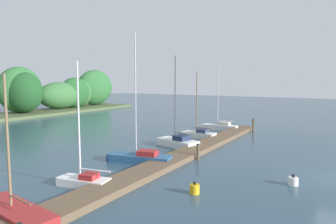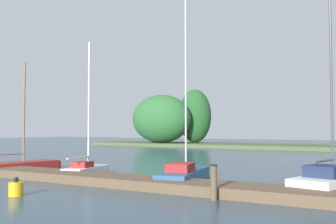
{
  "view_description": "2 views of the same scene",
  "coord_description": "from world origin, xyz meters",
  "views": [
    {
      "loc": [
        -18.81,
        -0.14,
        5.42
      ],
      "look_at": [
        2.69,
        12.6,
        2.8
      ],
      "focal_mm": 33.07,
      "sensor_mm": 36.0,
      "label": 1
    },
    {
      "loc": [
        4.92,
        -2.39,
        2.16
      ],
      "look_at": [
        -4.02,
        12.59,
        2.94
      ],
      "focal_mm": 41.76,
      "sensor_mm": 36.0,
      "label": 2
    }
  ],
  "objects": [
    {
      "name": "dock_pier",
      "position": [
        0.0,
        9.73,
        0.17
      ],
      "size": [
        29.54,
        1.8,
        0.35
      ],
      "color": "brown",
      "rests_on": "ground"
    },
    {
      "name": "channel_buoy_1",
      "position": [
        -2.19,
        2.19,
        0.22
      ],
      "size": [
        0.51,
        0.51,
        0.58
      ],
      "color": "white",
      "rests_on": "ground"
    },
    {
      "name": "sailboat_5",
      "position": [
        12.68,
        12.05,
        0.37
      ],
      "size": [
        1.34,
        4.14,
        6.62
      ],
      "rotation": [
        0.0,
        0.0,
        1.63
      ],
      "color": "white",
      "rests_on": "ground"
    },
    {
      "name": "sailboat_1",
      "position": [
        -7.8,
        11.48,
        0.36
      ],
      "size": [
        1.53,
        3.08,
        6.34
      ],
      "rotation": [
        0.0,
        0.0,
        1.77
      ],
      "color": "white",
      "rests_on": "ground"
    },
    {
      "name": "sailboat_0",
      "position": [
        -11.89,
        11.04,
        0.3
      ],
      "size": [
        1.79,
        4.56,
        5.65
      ],
      "rotation": [
        0.0,
        0.0,
        1.45
      ],
      "color": "maroon",
      "rests_on": "ground"
    },
    {
      "name": "mooring_piling_2",
      "position": [
        13.39,
        8.52,
        0.65
      ],
      "size": [
        0.25,
        0.25,
        1.29
      ],
      "color": "brown",
      "rests_on": "ground"
    },
    {
      "name": "channel_buoy_0",
      "position": [
        -5.88,
        6.05,
        0.24
      ],
      "size": [
        0.47,
        0.47,
        0.61
      ],
      "color": "gold",
      "rests_on": "ground"
    },
    {
      "name": "sailboat_4",
      "position": [
        7.21,
        12.02,
        0.39
      ],
      "size": [
        1.24,
        3.38,
        6.24
      ],
      "rotation": [
        0.0,
        0.0,
        1.55
      ],
      "color": "silver",
      "rests_on": "ground"
    },
    {
      "name": "sailboat_2",
      "position": [
        -2.67,
        11.65,
        0.37
      ],
      "size": [
        2.06,
        4.49,
        8.4
      ],
      "rotation": [
        0.0,
        0.0,
        1.79
      ],
      "color": "#285684",
      "rests_on": "ground"
    },
    {
      "name": "sailboat_3",
      "position": [
        2.85,
        11.88,
        0.4
      ],
      "size": [
        2.22,
        3.97,
        7.32
      ],
      "rotation": [
        0.0,
        0.0,
        1.32
      ],
      "color": "white",
      "rests_on": "ground"
    },
    {
      "name": "mooring_piling_1",
      "position": [
        -0.02,
        8.62,
        0.55
      ],
      "size": [
        0.23,
        0.23,
        1.08
      ],
      "color": "brown",
      "rests_on": "ground"
    }
  ]
}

